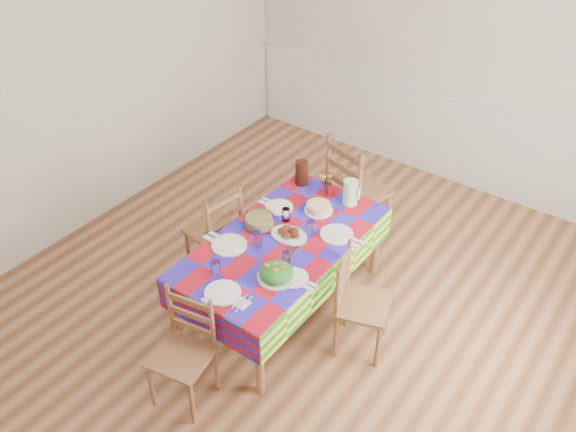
% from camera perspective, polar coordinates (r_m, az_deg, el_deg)
% --- Properties ---
extents(room, '(4.58, 5.08, 2.78)m').
position_cam_1_polar(room, '(4.11, 0.91, 4.92)').
color(room, brown).
rests_on(room, ground).
extents(wainscot, '(4.41, 0.06, 0.92)m').
position_cam_1_polar(wainscot, '(6.45, 13.91, 7.59)').
color(wainscot, silver).
rests_on(wainscot, room).
extents(dining_table, '(0.92, 1.70, 0.66)m').
position_cam_1_polar(dining_table, '(4.57, -0.48, -2.99)').
color(dining_table, brown).
rests_on(dining_table, room).
extents(setting_near_head, '(0.41, 0.27, 0.12)m').
position_cam_1_polar(setting_near_head, '(4.16, -6.30, -6.34)').
color(setting_near_head, white).
rests_on(setting_near_head, dining_table).
extents(setting_left_near, '(0.48, 0.29, 0.13)m').
position_cam_1_polar(setting_left_near, '(4.48, -4.65, -2.50)').
color(setting_left_near, white).
rests_on(setting_left_near, dining_table).
extents(setting_left_far, '(0.41, 0.24, 0.11)m').
position_cam_1_polar(setting_left_far, '(4.80, -0.65, 0.62)').
color(setting_left_far, white).
rests_on(setting_left_far, dining_table).
extents(setting_right_near, '(0.39, 0.23, 0.10)m').
position_cam_1_polar(setting_right_near, '(4.24, 0.33, -5.13)').
color(setting_right_near, white).
rests_on(setting_right_near, dining_table).
extents(setting_right_far, '(0.48, 0.28, 0.12)m').
position_cam_1_polar(setting_right_far, '(4.57, 3.77, -1.52)').
color(setting_right_far, white).
rests_on(setting_right_far, dining_table).
extents(meat_platter, '(0.30, 0.21, 0.06)m').
position_cam_1_polar(meat_platter, '(4.56, 0.08, -1.64)').
color(meat_platter, white).
rests_on(meat_platter, dining_table).
extents(salad_platter, '(0.27, 0.27, 0.11)m').
position_cam_1_polar(salad_platter, '(4.19, -1.12, -5.35)').
color(salad_platter, white).
rests_on(salad_platter, dining_table).
extents(pasta_bowl, '(0.23, 0.23, 0.08)m').
position_cam_1_polar(pasta_bowl, '(4.65, -2.73, -0.50)').
color(pasta_bowl, white).
rests_on(pasta_bowl, dining_table).
extents(cake, '(0.23, 0.23, 0.06)m').
position_cam_1_polar(cake, '(4.81, 2.89, 0.78)').
color(cake, white).
rests_on(cake, dining_table).
extents(serving_utensils, '(0.12, 0.26, 0.01)m').
position_cam_1_polar(serving_utensils, '(4.41, 0.07, -3.46)').
color(serving_utensils, black).
rests_on(serving_utensils, dining_table).
extents(flower_vase, '(0.11, 0.09, 0.18)m').
position_cam_1_polar(flower_vase, '(5.00, 3.46, 2.92)').
color(flower_vase, white).
rests_on(flower_vase, dining_table).
extents(hot_sauce, '(0.03, 0.03, 0.12)m').
position_cam_1_polar(hot_sauce, '(4.98, 3.94, 2.53)').
color(hot_sauce, '#B5110E').
rests_on(hot_sauce, dining_table).
extents(green_pitcher, '(0.12, 0.12, 0.21)m').
position_cam_1_polar(green_pitcher, '(4.88, 5.86, 2.21)').
color(green_pitcher, '#C2F2AB').
rests_on(green_pitcher, dining_table).
extents(tea_pitcher, '(0.11, 0.11, 0.21)m').
position_cam_1_polar(tea_pitcher, '(5.09, 1.28, 4.06)').
color(tea_pitcher, black).
rests_on(tea_pitcher, dining_table).
extents(name_card, '(0.07, 0.02, 0.02)m').
position_cam_1_polar(name_card, '(4.07, -7.72, -7.94)').
color(name_card, white).
rests_on(name_card, dining_table).
extents(chair_near, '(0.43, 0.42, 0.84)m').
position_cam_1_polar(chair_near, '(4.14, -9.69, -12.45)').
color(chair_near, brown).
rests_on(chair_near, room).
extents(chair_far, '(0.56, 0.55, 1.04)m').
position_cam_1_polar(chair_far, '(5.34, 6.26, 2.30)').
color(chair_far, brown).
rests_on(chair_far, room).
extents(chair_left, '(0.42, 0.44, 0.87)m').
position_cam_1_polar(chair_left, '(5.02, -6.72, -1.49)').
color(chair_left, brown).
rests_on(chair_left, room).
extents(chair_right, '(0.46, 0.47, 0.85)m').
position_cam_1_polar(chair_right, '(4.41, 6.59, -8.13)').
color(chair_right, brown).
rests_on(chair_right, room).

